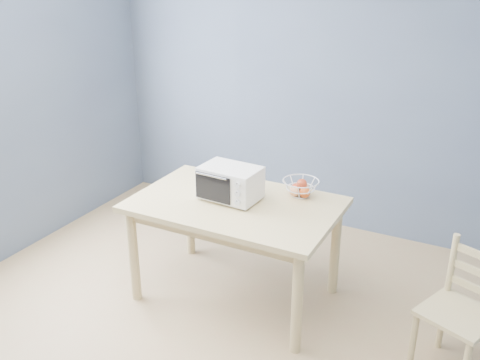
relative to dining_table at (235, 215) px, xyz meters
The scene contains 5 objects.
room 1.04m from the dining_table, 84.63° to the right, with size 4.01×4.51×2.61m.
dining_table is the anchor object (origin of this frame).
toaster_oven 0.24m from the dining_table, 157.81° to the left, with size 0.42×0.31×0.24m.
fruit_basket 0.50m from the dining_table, 40.01° to the left, with size 0.31×0.31×0.13m.
dining_chair 1.54m from the dining_table, ahead, with size 0.49×0.49×0.81m.
Camera 1 is at (1.49, -2.13, 2.28)m, focal length 40.00 mm.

